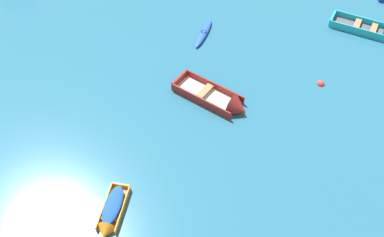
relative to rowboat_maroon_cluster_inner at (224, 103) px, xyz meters
The scene contains 5 objects.
rowboat_maroon_cluster_inner is the anchor object (origin of this frame).
kayak_blue_center 6.50m from the rowboat_maroon_cluster_inner, 96.10° to the left, with size 1.63×3.01×0.29m.
rowboat_turquoise_foreground_center 12.28m from the rowboat_maroon_cluster_inner, 29.17° to the left, with size 4.37×3.28×1.28m.
rowboat_orange_near_right 8.98m from the rowboat_maroon_cluster_inner, 131.41° to the right, with size 1.53×2.91×0.84m.
mooring_buoy_outer_edge 6.07m from the rowboat_maroon_cluster_inner, 13.33° to the left, with size 0.45×0.45×0.45m, color red.
Camera 1 is at (-0.88, 7.33, 18.00)m, focal length 40.55 mm.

